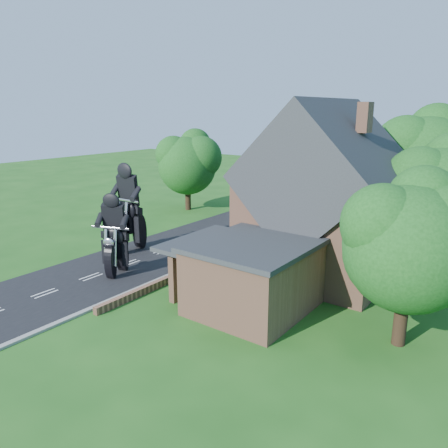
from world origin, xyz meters
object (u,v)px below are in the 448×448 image
Objects in this scene: annex at (252,275)px; motorcycle_lead at (117,263)px; house at (324,202)px; garden_wall at (229,253)px; motorcycle_follow at (131,238)px.

annex reaches higher than motorcycle_lead.
motorcycle_lead is at bearing -140.63° from house.
house reaches higher than motorcycle_lead.
house reaches higher than garden_wall.
motorcycle_follow is (-12.29, -4.25, -3.41)m from house.
garden_wall is 3.12× the size of annex.
motorcycle_follow is (-11.67, 2.55, -0.84)m from annex.
house is 6.37× the size of motorcycle_lead.
house is 7.30m from annex.
house is at bearing -163.04° from motorcycle_follow.
garden_wall is 7.52m from house.
motorcycle_lead is (-3.34, -6.82, 0.55)m from garden_wall.
motorcycle_lead is 0.81× the size of motorcycle_follow.
garden_wall is at bearing 133.84° from annex.
annex reaches higher than motorcycle_follow.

